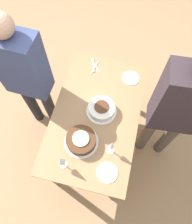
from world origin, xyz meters
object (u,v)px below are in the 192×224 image
(person_cutting, at_px, (25,75))
(cake_center_white, at_px, (102,109))
(person_watching, at_px, (177,110))
(wine_glass_near, at_px, (61,161))
(cake_front_chocolate, at_px, (81,140))
(wine_glass_far, at_px, (112,145))

(person_cutting, bearing_deg, cake_center_white, -4.49)
(cake_center_white, distance_m, person_watching, 0.63)
(wine_glass_near, bearing_deg, person_watching, 126.60)
(cake_front_chocolate, bearing_deg, person_cutting, -124.30)
(cake_front_chocolate, bearing_deg, person_watching, 117.61)
(cake_center_white, bearing_deg, wine_glass_near, -19.10)
(wine_glass_near, height_order, person_cutting, person_cutting)
(wine_glass_near, height_order, person_watching, person_watching)
(person_watching, bearing_deg, cake_front_chocolate, 23.81)
(cake_center_white, height_order, person_watching, person_watching)
(cake_center_white, distance_m, wine_glass_far, 0.39)
(cake_center_white, height_order, person_cutting, person_cutting)
(cake_center_white, bearing_deg, person_cutting, -97.36)
(wine_glass_near, relative_size, wine_glass_far, 0.97)
(cake_front_chocolate, bearing_deg, wine_glass_far, 86.84)
(person_cutting, bearing_deg, wine_glass_far, -23.53)
(wine_glass_far, height_order, person_cutting, person_cutting)
(wine_glass_far, bearing_deg, person_cutting, -116.40)
(wine_glass_near, distance_m, wine_glass_far, 0.40)
(person_cutting, height_order, person_watching, person_watching)
(cake_center_white, xyz_separation_m, person_watching, (-0.04, 0.59, 0.20))
(wine_glass_near, bearing_deg, cake_front_chocolate, 157.95)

